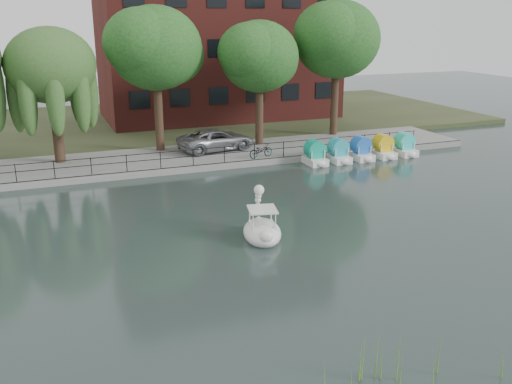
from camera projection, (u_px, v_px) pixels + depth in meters
ground_plane at (280, 251)px, 23.04m from camera, size 120.00×120.00×0.00m
promenade at (182, 158)px, 37.22m from camera, size 40.00×6.00×0.40m
kerb at (194, 169)px, 34.59m from camera, size 40.00×0.25×0.40m
land_strip at (143, 122)px, 49.68m from camera, size 60.00×22.00×0.36m
railing at (193, 153)px, 34.49m from camera, size 32.00×0.05×1.00m
apartment_building at (217, 12)px, 49.34m from camera, size 20.00×10.07×18.00m
willow_mid at (51, 66)px, 33.71m from camera, size 5.32×5.32×8.15m
broadleaf_center at (155, 49)px, 36.61m from camera, size 6.00×6.00×9.25m
broadleaf_right at (259, 57)px, 38.79m from camera, size 5.40×5.40×8.32m
broadleaf_far at (337, 40)px, 41.62m from camera, size 6.30×6.30×9.71m
minivan at (216, 138)px, 38.25m from camera, size 3.73×6.32×1.65m
bicycle at (261, 150)px, 36.41m from camera, size 0.98×1.81×1.00m
swan_boat at (262, 228)px, 24.25m from camera, size 2.11×2.82×2.15m
pedal_boat_row at (361, 150)px, 37.50m from camera, size 7.95×1.70×1.40m
reed_bank at (493, 352)px, 15.10m from camera, size 24.00×2.40×1.20m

